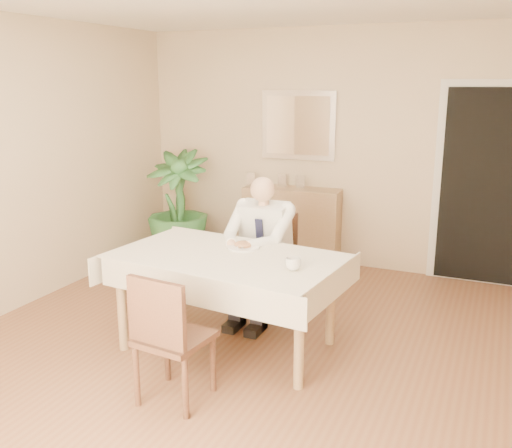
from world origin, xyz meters
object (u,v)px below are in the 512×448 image
at_px(chair_near, 167,333).
at_px(seated_man, 258,243).
at_px(dining_table, 227,266).
at_px(chair_far, 271,256).
at_px(potted_palm, 178,206).
at_px(coffee_mug, 293,264).
at_px(sideboard, 292,226).

xyz_separation_m(chair_near, seated_man, (-0.03, 1.49, 0.19)).
bearing_deg(dining_table, chair_far, 96.01).
relative_size(dining_table, seated_man, 1.46).
bearing_deg(chair_near, potted_palm, 126.15).
height_order(chair_near, coffee_mug, chair_near).
xyz_separation_m(dining_table, sideboard, (-0.29, 2.22, -0.23)).
bearing_deg(sideboard, chair_far, -81.54).
xyz_separation_m(chair_far, seated_man, (0.00, -0.29, 0.20)).
distance_m(chair_near, seated_man, 1.50).
relative_size(chair_near, potted_palm, 0.70).
xyz_separation_m(chair_far, sideboard, (-0.29, 1.34, -0.06)).
xyz_separation_m(seated_man, coffee_mug, (0.58, -0.72, 0.11)).
bearing_deg(sideboard, potted_palm, -165.78).
relative_size(dining_table, potted_palm, 1.43).
xyz_separation_m(coffee_mug, sideboard, (-0.87, 2.35, -0.36)).
distance_m(chair_near, sideboard, 3.13).
relative_size(coffee_mug, sideboard, 0.10).
distance_m(chair_near, coffee_mug, 0.99).
height_order(dining_table, chair_far, chair_far).
relative_size(dining_table, sideboard, 1.68).
bearing_deg(seated_man, potted_palm, 141.46).
height_order(seated_man, sideboard, seated_man).
relative_size(chair_far, sideboard, 0.81).
bearing_deg(chair_far, potted_palm, 141.37).
bearing_deg(coffee_mug, sideboard, 110.29).
relative_size(chair_far, potted_palm, 0.69).
distance_m(seated_man, potted_palm, 1.97).
relative_size(seated_man, potted_palm, 0.98).
bearing_deg(chair_far, seated_man, -97.21).
bearing_deg(seated_man, chair_far, 90.00).
distance_m(dining_table, chair_far, 0.90).
xyz_separation_m(chair_near, sideboard, (-0.31, 3.12, -0.06)).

